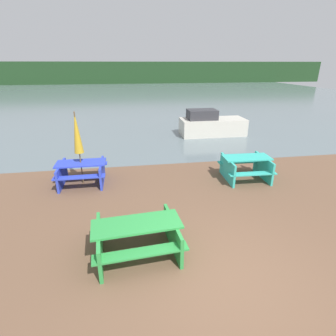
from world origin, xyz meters
TOP-DOWN VIEW (x-y plane):
  - ground_plane at (0.00, 0.00)m, footprint 60.00×60.00m
  - water at (0.00, 31.04)m, footprint 60.00×50.00m
  - far_treeline at (0.00, 51.04)m, footprint 80.00×1.60m
  - picnic_table_green at (-1.49, 1.00)m, footprint 1.89×1.52m
  - picnic_table_teal at (2.34, 4.23)m, footprint 1.60×1.44m
  - picnic_table_blue at (-3.10, 4.74)m, footprint 1.56×1.38m
  - umbrella_gold at (-3.10, 4.74)m, footprint 0.29×0.29m
  - boat at (3.01, 10.15)m, footprint 3.51×1.48m

SIDE VIEW (x-z plane):
  - water at x=0.00m, z-range 0.00..0.00m
  - ground_plane at x=0.00m, z-range 0.00..0.00m
  - picnic_table_blue at x=-3.10m, z-range 0.08..0.81m
  - picnic_table_green at x=-1.49m, z-range 0.08..0.81m
  - picnic_table_teal at x=2.34m, z-range 0.07..0.86m
  - boat at x=3.01m, z-range -0.15..1.25m
  - umbrella_gold at x=-3.10m, z-range 0.52..2.87m
  - far_treeline at x=0.00m, z-range 0.00..4.00m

